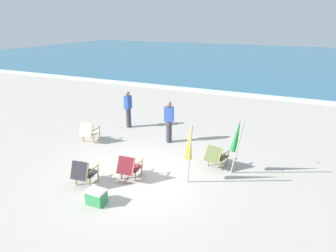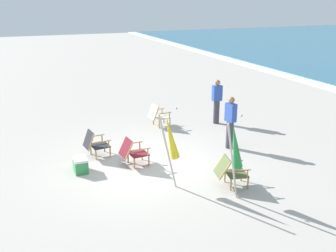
{
  "view_description": "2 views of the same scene",
  "coord_description": "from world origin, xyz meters",
  "px_view_note": "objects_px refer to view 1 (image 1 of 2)",
  "views": [
    {
      "loc": [
        4.22,
        -7.08,
        4.51
      ],
      "look_at": [
        -0.13,
        2.3,
        0.84
      ],
      "focal_mm": 32.0,
      "sensor_mm": 36.0,
      "label": 1
    },
    {
      "loc": [
        9.51,
        -3.25,
        4.49
      ],
      "look_at": [
        -0.84,
        0.94,
        0.78
      ],
      "focal_mm": 42.0,
      "sensor_mm": 36.0,
      "label": 2
    }
  ],
  "objects_px": {
    "beach_chair_far_center": "(129,167)",
    "umbrella_furled_yellow": "(189,143)",
    "cooler_box": "(96,197)",
    "beach_chair_mid_center": "(83,172)",
    "person_by_waterline": "(169,122)",
    "umbrella_furled_green": "(237,136)",
    "person_near_chairs": "(128,109)",
    "beach_chair_front_left": "(89,132)",
    "beach_chair_front_right": "(216,156)"
  },
  "relations": [
    {
      "from": "beach_chair_front_left",
      "to": "beach_chair_far_center",
      "type": "bearing_deg",
      "value": -32.04
    },
    {
      "from": "umbrella_furled_yellow",
      "to": "umbrella_furled_green",
      "type": "height_order",
      "value": "umbrella_furled_yellow"
    },
    {
      "from": "beach_chair_mid_center",
      "to": "umbrella_furled_yellow",
      "type": "bearing_deg",
      "value": 24.73
    },
    {
      "from": "beach_chair_front_left",
      "to": "person_by_waterline",
      "type": "height_order",
      "value": "person_by_waterline"
    },
    {
      "from": "beach_chair_front_left",
      "to": "beach_chair_far_center",
      "type": "distance_m",
      "value": 3.5
    },
    {
      "from": "beach_chair_far_center",
      "to": "umbrella_furled_green",
      "type": "distance_m",
      "value": 3.3
    },
    {
      "from": "beach_chair_front_left",
      "to": "beach_chair_front_right",
      "type": "bearing_deg",
      "value": -0.25
    },
    {
      "from": "person_by_waterline",
      "to": "beach_chair_far_center",
      "type": "bearing_deg",
      "value": -87.44
    },
    {
      "from": "umbrella_furled_yellow",
      "to": "person_near_chairs",
      "type": "height_order",
      "value": "umbrella_furled_yellow"
    },
    {
      "from": "beach_chair_front_left",
      "to": "beach_chair_mid_center",
      "type": "xyz_separation_m",
      "value": [
        1.98,
        -2.7,
        0.0
      ]
    },
    {
      "from": "beach_chair_front_left",
      "to": "beach_chair_mid_center",
      "type": "relative_size",
      "value": 1.0
    },
    {
      "from": "beach_chair_mid_center",
      "to": "cooler_box",
      "type": "xyz_separation_m",
      "value": [
        0.88,
        -0.59,
        -0.23
      ]
    },
    {
      "from": "beach_chair_mid_center",
      "to": "person_near_chairs",
      "type": "distance_m",
      "value": 5.06
    },
    {
      "from": "beach_chair_front_right",
      "to": "cooler_box",
      "type": "height_order",
      "value": "beach_chair_front_right"
    },
    {
      "from": "beach_chair_mid_center",
      "to": "cooler_box",
      "type": "distance_m",
      "value": 1.08
    },
    {
      "from": "beach_chair_far_center",
      "to": "umbrella_furled_yellow",
      "type": "distance_m",
      "value": 2.0
    },
    {
      "from": "umbrella_furled_green",
      "to": "person_near_chairs",
      "type": "bearing_deg",
      "value": 155.01
    },
    {
      "from": "beach_chair_front_left",
      "to": "person_by_waterline",
      "type": "bearing_deg",
      "value": 24.61
    },
    {
      "from": "beach_chair_front_right",
      "to": "beach_chair_front_left",
      "type": "distance_m",
      "value": 5.08
    },
    {
      "from": "umbrella_furled_green",
      "to": "person_near_chairs",
      "type": "relative_size",
      "value": 1.25
    },
    {
      "from": "beach_chair_front_left",
      "to": "beach_chair_mid_center",
      "type": "distance_m",
      "value": 3.35
    },
    {
      "from": "beach_chair_mid_center",
      "to": "umbrella_furled_green",
      "type": "bearing_deg",
      "value": 31.95
    },
    {
      "from": "umbrella_furled_yellow",
      "to": "cooler_box",
      "type": "relative_size",
      "value": 4.17
    },
    {
      "from": "beach_chair_far_center",
      "to": "cooler_box",
      "type": "xyz_separation_m",
      "value": [
        -0.11,
        -1.42,
        -0.22
      ]
    },
    {
      "from": "beach_chair_front_left",
      "to": "person_near_chairs",
      "type": "relative_size",
      "value": 0.5
    },
    {
      "from": "beach_chair_front_right",
      "to": "umbrella_furled_yellow",
      "type": "xyz_separation_m",
      "value": [
        -0.38,
        -1.42,
        0.91
      ]
    },
    {
      "from": "umbrella_furled_green",
      "to": "cooler_box",
      "type": "bearing_deg",
      "value": -134.54
    },
    {
      "from": "beach_chair_far_center",
      "to": "umbrella_furled_yellow",
      "type": "relative_size",
      "value": 0.39
    },
    {
      "from": "beach_chair_front_right",
      "to": "umbrella_furled_green",
      "type": "bearing_deg",
      "value": -25.08
    },
    {
      "from": "beach_chair_mid_center",
      "to": "umbrella_furled_yellow",
      "type": "relative_size",
      "value": 0.4
    },
    {
      "from": "beach_chair_front_left",
      "to": "cooler_box",
      "type": "relative_size",
      "value": 1.65
    },
    {
      "from": "umbrella_furled_yellow",
      "to": "beach_chair_front_left",
      "type": "bearing_deg",
      "value": 162.94
    },
    {
      "from": "beach_chair_far_center",
      "to": "umbrella_furled_yellow",
      "type": "bearing_deg",
      "value": 13.49
    },
    {
      "from": "person_near_chairs",
      "to": "cooler_box",
      "type": "distance_m",
      "value": 5.94
    },
    {
      "from": "umbrella_furled_green",
      "to": "beach_chair_front_right",
      "type": "bearing_deg",
      "value": 154.92
    },
    {
      "from": "person_by_waterline",
      "to": "cooler_box",
      "type": "bearing_deg",
      "value": -89.56
    },
    {
      "from": "beach_chair_mid_center",
      "to": "umbrella_furled_yellow",
      "type": "xyz_separation_m",
      "value": [
        2.72,
        1.25,
        0.9
      ]
    },
    {
      "from": "beach_chair_mid_center",
      "to": "person_by_waterline",
      "type": "xyz_separation_m",
      "value": [
        0.85,
        3.99,
        0.41
      ]
    },
    {
      "from": "cooler_box",
      "to": "beach_chair_front_left",
      "type": "bearing_deg",
      "value": 131.1
    },
    {
      "from": "beach_chair_mid_center",
      "to": "beach_chair_far_center",
      "type": "xyz_separation_m",
      "value": [
        0.99,
        0.84,
        -0.01
      ]
    },
    {
      "from": "person_near_chairs",
      "to": "beach_chair_front_right",
      "type": "bearing_deg",
      "value": -24.97
    },
    {
      "from": "umbrella_furled_green",
      "to": "person_near_chairs",
      "type": "height_order",
      "value": "umbrella_furled_green"
    },
    {
      "from": "beach_chair_far_center",
      "to": "beach_chair_front_left",
      "type": "bearing_deg",
      "value": 147.96
    },
    {
      "from": "person_near_chairs",
      "to": "person_by_waterline",
      "type": "distance_m",
      "value": 2.48
    },
    {
      "from": "beach_chair_far_center",
      "to": "beach_chair_front_right",
      "type": "bearing_deg",
      "value": 41.0
    },
    {
      "from": "beach_chair_front_right",
      "to": "umbrella_furled_green",
      "type": "relative_size",
      "value": 0.43
    },
    {
      "from": "beach_chair_far_center",
      "to": "person_by_waterline",
      "type": "bearing_deg",
      "value": 92.56
    },
    {
      "from": "umbrella_furled_green",
      "to": "person_by_waterline",
      "type": "relative_size",
      "value": 1.25
    },
    {
      "from": "person_by_waterline",
      "to": "beach_chair_front_left",
      "type": "bearing_deg",
      "value": -155.39
    },
    {
      "from": "beach_chair_front_right",
      "to": "person_by_waterline",
      "type": "distance_m",
      "value": 2.64
    }
  ]
}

